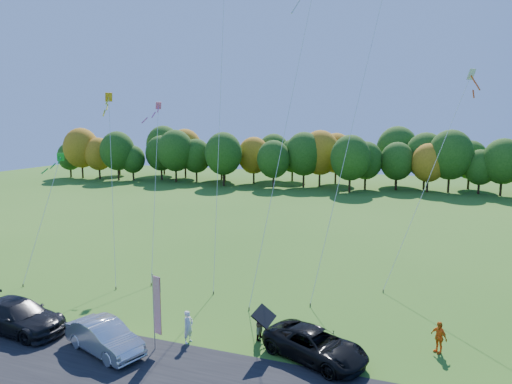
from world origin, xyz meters
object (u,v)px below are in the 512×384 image
(silver_sedan, at_px, (105,337))
(feather_flag, at_px, (156,304))
(person_east, at_px, (439,337))
(black_suv, at_px, (315,345))

(silver_sedan, height_order, feather_flag, feather_flag)
(person_east, bearing_deg, black_suv, -111.32)
(black_suv, xyz_separation_m, silver_sedan, (-10.02, -2.86, 0.05))
(black_suv, distance_m, person_east, 6.23)
(black_suv, bearing_deg, person_east, -41.61)
(silver_sedan, xyz_separation_m, feather_flag, (2.41, 1.00, 1.65))
(black_suv, relative_size, feather_flag, 1.32)
(feather_flag, bearing_deg, silver_sedan, -157.47)
(black_suv, xyz_separation_m, person_east, (5.62, 2.70, 0.08))
(silver_sedan, xyz_separation_m, person_east, (15.64, 5.56, 0.03))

